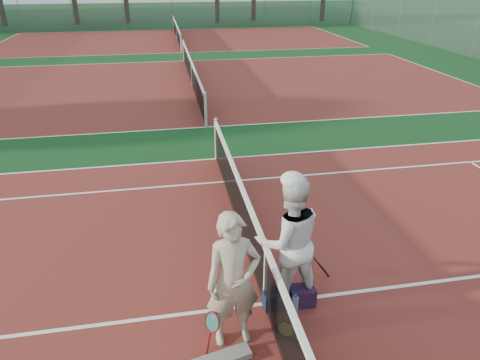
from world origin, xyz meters
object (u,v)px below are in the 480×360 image
object	(u,v)px
racket_red	(212,332)
sports_bag_purple	(302,296)
racket_spare	(286,330)
sports_bag_navy	(275,299)
player_b	(289,241)
net_main	(266,277)
player_a	(233,281)
racket_black_held	(315,267)
water_bottle	(295,306)

from	to	relation	value
racket_red	sports_bag_purple	world-z (taller)	racket_red
racket_red	sports_bag_purple	size ratio (longest dim) A/B	1.59
racket_spare	sports_bag_purple	xyz separation A→B (m)	(0.38, 0.51, 0.10)
sports_bag_navy	player_b	bearing A→B (deg)	39.34
racket_red	racket_spare	bearing A→B (deg)	-38.85
net_main	racket_spare	bearing A→B (deg)	-75.43
net_main	racket_red	world-z (taller)	net_main
player_a	racket_red	xyz separation A→B (m)	(-0.30, -0.13, -0.66)
net_main	player_b	bearing A→B (deg)	17.27
racket_spare	racket_black_held	bearing A→B (deg)	-59.84
water_bottle	net_main	bearing A→B (deg)	144.10
net_main	player_a	distance (m)	0.90
player_b	racket_red	xyz separation A→B (m)	(-1.21, -0.79, -0.72)
player_a	racket_spare	size ratio (longest dim) A/B	3.18
player_b	racket_red	bearing A→B (deg)	30.32
player_b	water_bottle	distance (m)	0.94
sports_bag_navy	sports_bag_purple	bearing A→B (deg)	-3.39
racket_red	water_bottle	bearing A→B (deg)	-25.08
racket_red	sports_bag_navy	xyz separation A→B (m)	(0.99, 0.61, -0.16)
racket_red	sports_bag_purple	bearing A→B (deg)	-20.48
player_a	racket_black_held	bearing A→B (deg)	28.97
sports_bag_navy	water_bottle	distance (m)	0.32
racket_black_held	net_main	bearing A→B (deg)	15.23
net_main	player_b	xyz separation A→B (m)	(0.35, 0.11, 0.50)
player_b	racket_spare	size ratio (longest dim) A/B	3.36
racket_red	racket_black_held	xyz separation A→B (m)	(1.75, 1.08, -0.04)
sports_bag_navy	racket_red	bearing A→B (deg)	-148.18
player_b	player_a	bearing A→B (deg)	33.17
net_main	sports_bag_navy	xyz separation A→B (m)	(0.13, -0.07, -0.38)
net_main	racket_black_held	xyz separation A→B (m)	(0.89, 0.39, -0.26)
sports_bag_purple	water_bottle	distance (m)	0.24
water_bottle	player_a	bearing A→B (deg)	-163.32
player_b	sports_bag_navy	bearing A→B (deg)	36.39
racket_red	net_main	bearing A→B (deg)	-4.86
racket_spare	sports_bag_navy	distance (m)	0.54
player_a	player_b	bearing A→B (deg)	31.97
racket_red	racket_black_held	bearing A→B (deg)	-11.85
racket_red	sports_bag_navy	distance (m)	1.18
racket_red	racket_black_held	size ratio (longest dim) A/B	1.15
player_b	sports_bag_purple	xyz separation A→B (m)	(0.19, -0.20, -0.86)
racket_red	water_bottle	world-z (taller)	racket_red
racket_red	sports_bag_navy	world-z (taller)	racket_red
player_b	water_bottle	world-z (taller)	player_b
net_main	sports_bag_purple	bearing A→B (deg)	-9.70
racket_spare	sports_bag_purple	bearing A→B (deg)	-60.17
net_main	racket_black_held	size ratio (longest dim) A/B	21.60
net_main	racket_spare	distance (m)	0.77
net_main	sports_bag_navy	distance (m)	0.40
player_a	racket_red	world-z (taller)	player_a
water_bottle	racket_spare	bearing A→B (deg)	-123.99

